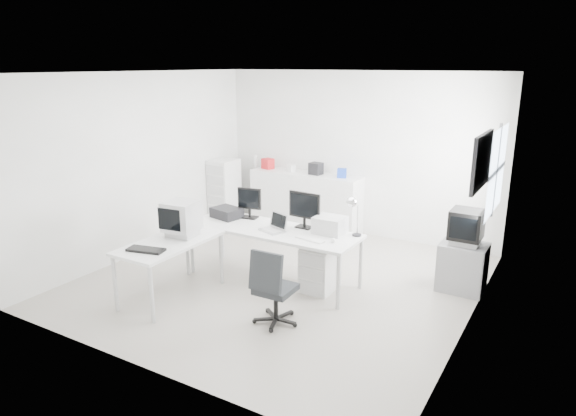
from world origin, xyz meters
The scene contains 30 objects.
floor centered at (0.00, 0.00, 0.00)m, with size 5.00×5.00×0.01m, color beige.
ceiling centered at (0.00, 0.00, 2.80)m, with size 5.00×5.00×0.01m, color white.
back_wall centered at (0.00, 2.50, 1.40)m, with size 5.00×0.02×2.80m, color white.
left_wall centered at (-2.50, 0.00, 1.40)m, with size 0.02×5.00×2.80m, color white.
right_wall centered at (2.50, 0.00, 1.40)m, with size 0.02×5.00×2.80m, color white.
window centered at (2.48, 1.20, 1.60)m, with size 0.02×1.20×1.10m, color white, non-canonical shape.
wall_picture centered at (2.47, 0.10, 1.90)m, with size 0.04×0.90×0.60m, color black, non-canonical shape.
main_desk centered at (-0.11, -0.03, 0.38)m, with size 2.40×0.80×0.75m, color silver, non-canonical shape.
side_desk centered at (-0.96, -1.13, 0.38)m, with size 0.70×1.40×0.75m, color silver, non-canonical shape.
drawer_pedestal centered at (0.59, 0.02, 0.30)m, with size 0.40×0.50×0.60m, color silver.
inkjet_printer centered at (-0.96, 0.07, 0.82)m, with size 0.41×0.32×0.15m, color black.
lcd_monitor_small centered at (-0.66, 0.22, 0.97)m, with size 0.36×0.20×0.45m, color black, non-canonical shape.
lcd_monitor_large centered at (0.24, 0.22, 0.99)m, with size 0.47×0.19×0.49m, color black, non-canonical shape.
laptop centered at (-0.06, -0.13, 0.87)m, with size 0.35×0.36×0.24m, color #B7B7BA, non-canonical shape.
white_keyboard centered at (0.54, -0.18, 0.76)m, with size 0.40×0.12×0.02m, color silver.
white_mouse centered at (0.84, -0.13, 0.78)m, with size 0.06×0.06×0.06m, color silver.
laser_printer centered at (0.64, 0.19, 0.86)m, with size 0.39×0.33×0.22m, color #B6B6B6.
desk_lamp centered at (0.99, 0.27, 0.98)m, with size 0.16×0.16×0.47m, color silver, non-canonical shape.
crt_monitor centered at (-0.96, -0.88, 0.97)m, with size 0.38×0.38×0.43m, color #B7B7BA, non-canonical shape.
black_keyboard centered at (-0.96, -1.53, 0.77)m, with size 0.45×0.18×0.03m, color black.
office_chair centered at (0.57, -1.05, 0.47)m, with size 0.54×0.54×0.93m, color #292B2F, non-canonical shape.
tv_cabinet centered at (2.22, 0.96, 0.32)m, with size 0.59×0.48×0.64m, color gray.
crt_tv centered at (2.22, 0.96, 0.87)m, with size 0.50×0.48×0.45m, color black, non-canonical shape.
sideboard centered at (-0.83, 2.24, 0.51)m, with size 2.05×0.51×1.03m, color silver.
clutter_box_a centered at (-1.63, 2.24, 1.12)m, with size 0.19×0.17×0.19m, color red.
clutter_box_b centered at (-1.13, 2.24, 1.09)m, with size 0.13×0.11×0.13m, color silver.
clutter_box_c centered at (-0.63, 2.24, 1.13)m, with size 0.21×0.19×0.21m, color black.
clutter_box_d centered at (-0.13, 2.24, 1.10)m, with size 0.15×0.14×0.15m, color #183AAD.
clutter_bottle centered at (-1.93, 2.28, 1.14)m, with size 0.07×0.07×0.22m, color silver.
filing_cabinet centered at (-2.28, 1.75, 0.61)m, with size 0.42×0.51×1.21m, color silver.
Camera 1 is at (3.42, -5.63, 2.91)m, focal length 32.00 mm.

